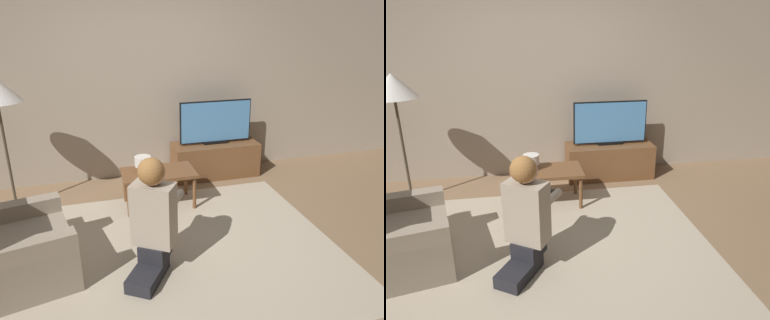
{
  "view_description": "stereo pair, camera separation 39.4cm",
  "coord_description": "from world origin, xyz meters",
  "views": [
    {
      "loc": [
        -0.64,
        -2.84,
        2.02
      ],
      "look_at": [
        0.36,
        0.71,
        0.61
      ],
      "focal_mm": 35.0,
      "sensor_mm": 36.0,
      "label": 1
    },
    {
      "loc": [
        -0.26,
        -2.92,
        2.02
      ],
      "look_at": [
        0.36,
        0.71,
        0.61
      ],
      "focal_mm": 35.0,
      "sensor_mm": 36.0,
      "label": 2
    }
  ],
  "objects": [
    {
      "name": "rug",
      "position": [
        0.0,
        0.0,
        0.01
      ],
      "size": [
        2.96,
        2.4,
        0.02
      ],
      "color": "#BCAD93",
      "rests_on": "ground_plane"
    },
    {
      "name": "wall_back",
      "position": [
        0.0,
        1.93,
        1.3
      ],
      "size": [
        10.0,
        0.06,
        2.6
      ],
      "color": "tan",
      "rests_on": "ground_plane"
    },
    {
      "name": "ground_plane",
      "position": [
        0.0,
        0.0,
        0.0
      ],
      "size": [
        10.0,
        10.0,
        0.0
      ],
      "primitive_type": "plane",
      "color": "#896B4C"
    },
    {
      "name": "person_kneeling",
      "position": [
        -0.22,
        -0.2,
        0.53
      ],
      "size": [
        0.63,
        0.79,
        1.01
      ],
      "rotation": [
        0.0,
        0.0,
        2.57
      ],
      "color": "#232328",
      "rests_on": "rug"
    },
    {
      "name": "tv",
      "position": [
        0.94,
        1.62,
        0.74
      ],
      "size": [
        0.96,
        0.08,
        0.57
      ],
      "color": "black",
      "rests_on": "tv_stand"
    },
    {
      "name": "table_lamp",
      "position": [
        -0.12,
        0.99,
        0.53
      ],
      "size": [
        0.18,
        0.18,
        0.17
      ],
      "color": "#4C3823",
      "rests_on": "coffee_table"
    },
    {
      "name": "tv_stand",
      "position": [
        0.94,
        1.62,
        0.23
      ],
      "size": [
        1.14,
        0.44,
        0.45
      ],
      "color": "brown",
      "rests_on": "ground_plane"
    },
    {
      "name": "floor_lamp",
      "position": [
        -1.53,
        1.31,
        1.29
      ],
      "size": [
        0.5,
        0.5,
        1.48
      ],
      "color": "#4C4233",
      "rests_on": "ground_plane"
    },
    {
      "name": "armchair",
      "position": [
        -1.31,
        -0.02,
        0.28
      ],
      "size": [
        0.92,
        0.97,
        0.86
      ],
      "rotation": [
        0.0,
        0.0,
        1.79
      ],
      "color": "gray",
      "rests_on": "ground_plane"
    },
    {
      "name": "coffee_table",
      "position": [
        0.04,
        0.94,
        0.37
      ],
      "size": [
        0.8,
        0.46,
        0.43
      ],
      "color": "brown",
      "rests_on": "ground_plane"
    }
  ]
}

